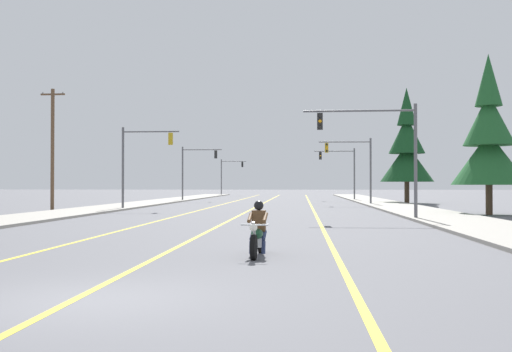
# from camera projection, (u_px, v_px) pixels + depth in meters

# --- Properties ---
(ground_plane) EXTENTS (400.00, 400.00, 0.00)m
(ground_plane) POSITION_uv_depth(u_px,v_px,m) (88.00, 300.00, 9.57)
(ground_plane) COLOR #5B5B60
(lane_stripe_center) EXTENTS (0.16, 100.00, 0.01)m
(lane_stripe_center) POSITION_uv_depth(u_px,v_px,m) (260.00, 205.00, 54.46)
(lane_stripe_center) COLOR yellow
(lane_stripe_center) RESTS_ON ground
(lane_stripe_left) EXTENTS (0.16, 100.00, 0.01)m
(lane_stripe_left) POSITION_uv_depth(u_px,v_px,m) (222.00, 205.00, 54.73)
(lane_stripe_left) COLOR yellow
(lane_stripe_left) RESTS_ON ground
(lane_stripe_right) EXTENTS (0.16, 100.00, 0.01)m
(lane_stripe_right) POSITION_uv_depth(u_px,v_px,m) (311.00, 205.00, 54.10)
(lane_stripe_right) COLOR yellow
(lane_stripe_right) RESTS_ON ground
(sidewalk_kerb_right) EXTENTS (4.40, 110.00, 0.14)m
(sidewalk_kerb_right) POSITION_uv_depth(u_px,v_px,m) (396.00, 206.00, 48.59)
(sidewalk_kerb_right) COLOR #9E998E
(sidewalk_kerb_right) RESTS_ON ground
(sidewalk_kerb_left) EXTENTS (4.40, 110.00, 0.14)m
(sidewalk_kerb_left) POSITION_uv_depth(u_px,v_px,m) (127.00, 206.00, 50.32)
(sidewalk_kerb_left) COLOR #9E998E
(sidewalk_kerb_left) RESTS_ON ground
(motorcycle_with_rider) EXTENTS (0.70, 2.19, 1.46)m
(motorcycle_with_rider) POSITION_uv_depth(u_px,v_px,m) (258.00, 234.00, 15.49)
(motorcycle_with_rider) COLOR black
(motorcycle_with_rider) RESTS_ON ground
(traffic_signal_near_right) EXTENTS (6.05, 0.37, 6.20)m
(traffic_signal_near_right) POSITION_uv_depth(u_px,v_px,m) (382.00, 142.00, 31.33)
(traffic_signal_near_right) COLOR #56565B
(traffic_signal_near_right) RESTS_ON ground
(traffic_signal_near_left) EXTENTS (4.39, 0.37, 6.20)m
(traffic_signal_near_left) POSITION_uv_depth(u_px,v_px,m) (139.00, 155.00, 43.97)
(traffic_signal_near_left) COLOR #56565B
(traffic_signal_near_left) RESTS_ON ground
(traffic_signal_mid_right) EXTENTS (4.89, 0.55, 6.20)m
(traffic_signal_mid_right) POSITION_uv_depth(u_px,v_px,m) (356.00, 161.00, 54.44)
(traffic_signal_mid_right) COLOR #56565B
(traffic_signal_mid_right) RESTS_ON ground
(traffic_signal_mid_left) EXTENTS (4.60, 0.37, 6.20)m
(traffic_signal_mid_left) POSITION_uv_depth(u_px,v_px,m) (194.00, 165.00, 66.77)
(traffic_signal_mid_left) COLOR #56565B
(traffic_signal_mid_left) RESTS_ON ground
(traffic_signal_far_right) EXTENTS (4.83, 0.56, 6.20)m
(traffic_signal_far_right) POSITION_uv_depth(u_px,v_px,m) (343.00, 166.00, 69.56)
(traffic_signal_far_right) COLOR #56565B
(traffic_signal_far_right) RESTS_ON ground
(traffic_signal_far_left) EXTENTS (4.34, 0.37, 6.20)m
(traffic_signal_far_left) POSITION_uv_depth(u_px,v_px,m) (228.00, 172.00, 100.20)
(traffic_signal_far_left) COLOR #56565B
(traffic_signal_far_left) RESTS_ON ground
(utility_pole_left_near) EXTENTS (1.81, 0.26, 8.93)m
(utility_pole_left_near) POSITION_uv_depth(u_px,v_px,m) (52.00, 147.00, 43.05)
(utility_pole_left_near) COLOR brown
(utility_pole_left_near) RESTS_ON ground
(conifer_tree_right_verge_near) EXTENTS (4.57, 4.57, 10.06)m
(conifer_tree_right_verge_near) POSITION_uv_depth(u_px,v_px,m) (489.00, 141.00, 36.45)
(conifer_tree_right_verge_near) COLOR #4C3828
(conifer_tree_right_verge_near) RESTS_ON ground
(conifer_tree_right_verge_far) EXTENTS (5.29, 5.29, 11.65)m
(conifer_tree_right_verge_far) POSITION_uv_depth(u_px,v_px,m) (407.00, 150.00, 58.83)
(conifer_tree_right_verge_far) COLOR #4C3828
(conifer_tree_right_verge_far) RESTS_ON ground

